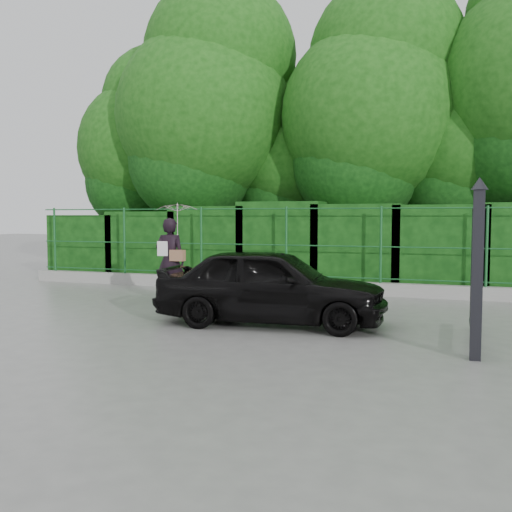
% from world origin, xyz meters
% --- Properties ---
extents(ground, '(80.00, 80.00, 0.00)m').
position_xyz_m(ground, '(0.00, 0.00, 0.00)').
color(ground, gray).
extents(kerb, '(14.00, 0.25, 0.30)m').
position_xyz_m(kerb, '(0.00, 4.50, 0.15)').
color(kerb, '#9E9E99').
rests_on(kerb, ground).
extents(fence, '(14.13, 0.06, 1.80)m').
position_xyz_m(fence, '(0.22, 4.50, 1.20)').
color(fence, '#185626').
rests_on(fence, kerb).
extents(hedge, '(14.20, 1.20, 2.24)m').
position_xyz_m(hedge, '(0.16, 5.50, 1.06)').
color(hedge, black).
rests_on(hedge, ground).
extents(trees, '(17.10, 6.15, 8.08)m').
position_xyz_m(trees, '(1.14, 7.74, 4.62)').
color(trees, black).
rests_on(trees, ground).
extents(gate, '(0.22, 2.33, 2.36)m').
position_xyz_m(gate, '(4.60, -0.72, 1.19)').
color(gate, black).
rests_on(gate, ground).
extents(woman, '(0.95, 0.91, 2.16)m').
position_xyz_m(woman, '(-1.45, 2.10, 1.38)').
color(woman, black).
rests_on(woman, ground).
extents(car, '(4.03, 1.83, 1.34)m').
position_xyz_m(car, '(1.35, 0.27, 0.67)').
color(car, black).
rests_on(car, ground).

